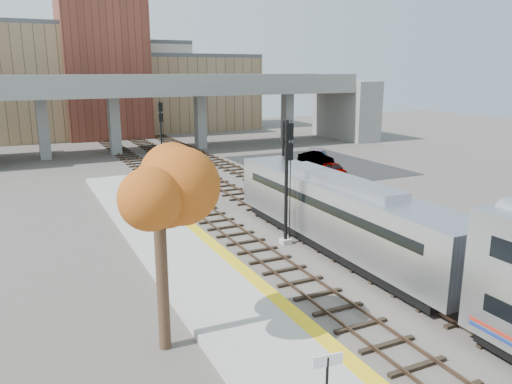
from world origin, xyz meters
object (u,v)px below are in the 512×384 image
signal_mast_near (287,183)px  signal_mast_far (161,135)px  locomotive (338,212)px  car_c (320,156)px  car_a (335,169)px  signal_mast_mid (283,166)px  car_b (316,158)px  tree (158,188)px

signal_mast_near → signal_mast_far: size_ratio=1.06×
locomotive → car_c: 28.31m
car_c → locomotive: bearing=-100.4°
locomotive → car_a: bearing=55.8°
car_a → signal_mast_mid: bearing=-133.1°
signal_mast_far → signal_mast_near: bearing=-90.0°
locomotive → signal_mast_mid: 10.27m
signal_mast_far → car_c: bearing=-16.7°
car_b → car_a: bearing=-124.9°
signal_mast_far → tree: size_ratio=0.83×
locomotive → signal_mast_mid: bearing=78.7°
signal_mast_far → tree: (-9.58, -35.00, 2.74)m
locomotive → car_a: 21.22m
signal_mast_mid → tree: (-13.68, -15.82, 3.07)m
signal_mast_near → signal_mast_far: signal_mast_near is taller
signal_mast_mid → signal_mast_far: bearing=102.1°
signal_mast_near → car_a: size_ratio=2.13×
tree → car_b: 38.74m
car_a → car_c: car_c is taller
locomotive → car_c: size_ratio=4.34×
locomotive → signal_mast_far: size_ratio=2.77×
signal_mast_far → tree: 36.39m
signal_mast_far → car_b: (15.46, -5.95, -2.68)m
locomotive → tree: 13.59m
tree → car_a: tree is taller
signal_mast_mid → car_b: signal_mast_mid is taller
locomotive → car_c: bearing=59.1°
locomotive → car_a: size_ratio=5.53×
car_a → car_b: size_ratio=0.85×
tree → car_c: 40.22m
locomotive → car_c: (14.50, 24.26, -1.60)m
signal_mast_near → signal_mast_far: (0.00, 27.02, -0.30)m
signal_mast_far → car_a: size_ratio=2.00×
locomotive → car_b: 26.88m
signal_mast_far → car_b: 16.78m
signal_mast_mid → tree: bearing=-130.9°
signal_mast_near → tree: (-9.58, -7.98, 2.44)m
signal_mast_near → tree: 12.71m
tree → locomotive: bearing=26.3°
signal_mast_near → car_a: (13.98, 15.29, -3.06)m
locomotive → car_a: (11.88, 17.50, -1.65)m
locomotive → signal_mast_near: 3.36m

